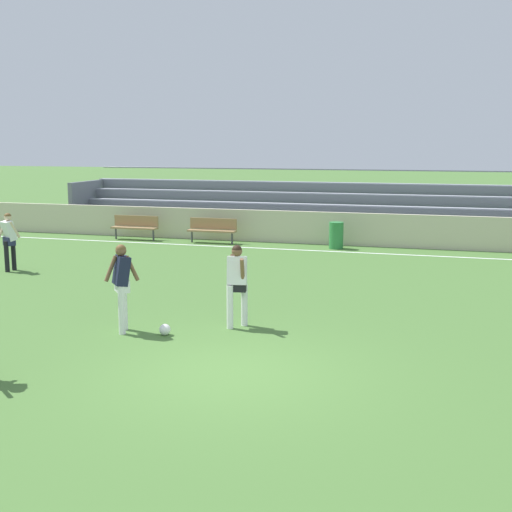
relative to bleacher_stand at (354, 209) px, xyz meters
name	(u,v)px	position (x,y,z in m)	size (l,w,h in m)	color
ground_plane	(230,372)	(0.33, -16.26, -1.09)	(160.00, 160.00, 0.00)	#477033
field_line_sideline	(347,252)	(0.33, -3.90, -1.09)	(44.00, 0.12, 0.01)	white
sideline_wall	(353,229)	(0.33, -2.37, -0.51)	(48.00, 0.16, 1.17)	beige
bleacher_stand	(354,209)	(0.00, 0.00, 0.00)	(23.40, 3.15, 2.56)	#9EA3AD
bench_centre_sideline	(135,225)	(-7.81, -3.17, -0.55)	(1.80, 0.40, 0.90)	#99754C
bench_far_right	(212,228)	(-4.71, -3.17, -0.55)	(1.80, 0.40, 0.90)	#99754C
trash_bin	(336,235)	(-0.14, -3.23, -0.63)	(0.49, 0.49, 0.92)	#2D7F3D
player_white_wide_left	(237,279)	(-0.37, -13.71, -0.11)	(0.44, 0.58, 1.66)	white
player_dark_challenging	(122,280)	(-2.39, -14.65, -0.06)	(0.63, 0.49, 1.72)	white
player_white_wide_right	(9,237)	(-8.41, -9.91, -0.10)	(0.61, 0.46, 1.67)	black
soccer_ball	(165,330)	(-1.52, -14.65, -0.98)	(0.22, 0.22, 0.22)	white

